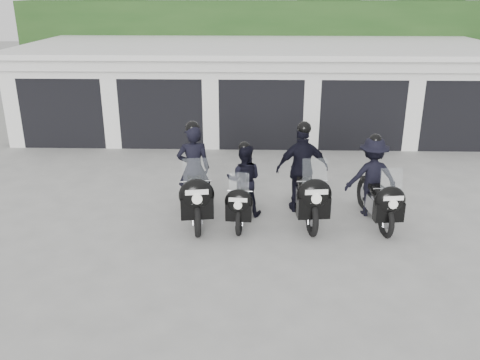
{
  "coord_description": "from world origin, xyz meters",
  "views": [
    {
      "loc": [
        -0.19,
        -9.89,
        4.75
      ],
      "look_at": [
        -0.48,
        -0.09,
        1.05
      ],
      "focal_mm": 38.0,
      "sensor_mm": 36.0,
      "label": 1
    }
  ],
  "objects_px": {
    "police_bike_a": "(195,181)",
    "police_bike_b": "(243,186)",
    "police_bike_c": "(304,176)",
    "police_bike_d": "(374,183)"
  },
  "relations": [
    {
      "from": "police_bike_d",
      "to": "police_bike_b",
      "type": "bearing_deg",
      "value": 175.06
    },
    {
      "from": "police_bike_c",
      "to": "police_bike_a",
      "type": "bearing_deg",
      "value": 179.08
    },
    {
      "from": "police_bike_c",
      "to": "police_bike_b",
      "type": "bearing_deg",
      "value": -176.97
    },
    {
      "from": "police_bike_a",
      "to": "police_bike_d",
      "type": "bearing_deg",
      "value": -7.62
    },
    {
      "from": "police_bike_c",
      "to": "police_bike_d",
      "type": "distance_m",
      "value": 1.52
    },
    {
      "from": "police_bike_a",
      "to": "police_bike_d",
      "type": "height_order",
      "value": "police_bike_a"
    },
    {
      "from": "police_bike_b",
      "to": "police_bike_d",
      "type": "relative_size",
      "value": 0.91
    },
    {
      "from": "police_bike_b",
      "to": "police_bike_d",
      "type": "height_order",
      "value": "police_bike_d"
    },
    {
      "from": "police_bike_a",
      "to": "police_bike_b",
      "type": "distance_m",
      "value": 1.06
    },
    {
      "from": "police_bike_a",
      "to": "police_bike_b",
      "type": "xyz_separation_m",
      "value": [
        1.06,
        0.01,
        -0.12
      ]
    }
  ]
}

